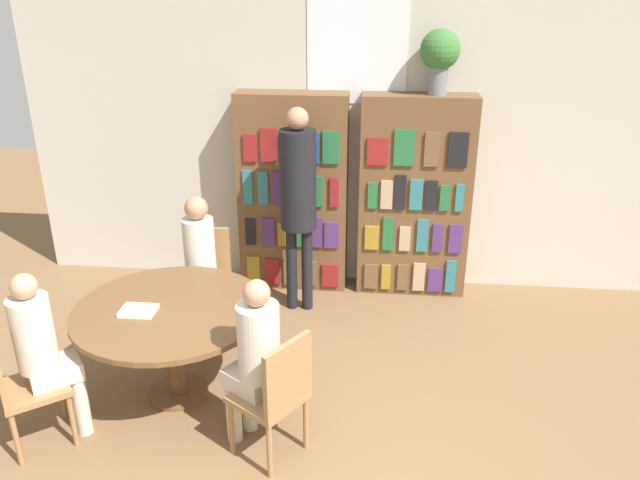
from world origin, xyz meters
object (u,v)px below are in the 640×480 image
at_px(bookshelf_left, 293,194).
at_px(seated_reader_back, 44,348).
at_px(flower_vase, 440,54).
at_px(reading_table, 171,320).
at_px(chair_far_side, 276,392).
at_px(seated_reader_right, 255,355).
at_px(seated_reader_left, 199,260).
at_px(bookshelf_right, 414,197).
at_px(chair_near_camera, 19,382).
at_px(librarian_standing, 298,189).
at_px(chair_left_side, 206,274).

distance_m(bookshelf_left, seated_reader_back, 2.75).
height_order(bookshelf_left, flower_vase, flower_vase).
relative_size(flower_vase, seated_reader_back, 0.46).
distance_m(bookshelf_left, reading_table, 2.03).
bearing_deg(chair_far_side, seated_reader_right, 90.00).
relative_size(chair_far_side, seated_reader_left, 0.71).
height_order(flower_vase, seated_reader_right, flower_vase).
bearing_deg(bookshelf_right, chair_far_side, -110.31).
bearing_deg(reading_table, chair_near_camera, -141.88).
height_order(bookshelf_left, librarian_standing, bookshelf_left).
bearing_deg(chair_left_side, chair_near_camera, 63.00).
bearing_deg(reading_table, flower_vase, 45.12).
bearing_deg(chair_far_side, bookshelf_left, 39.39).
distance_m(bookshelf_left, chair_left_side, 1.19).
bearing_deg(seated_reader_right, chair_near_camera, 130.03).
relative_size(seated_reader_left, librarian_standing, 0.66).
bearing_deg(chair_near_camera, bookshelf_right, 96.57).
xyz_separation_m(chair_near_camera, seated_reader_left, (0.77, 1.47, 0.22)).
relative_size(seated_reader_right, seated_reader_back, 1.00).
xyz_separation_m(chair_left_side, chair_far_side, (0.89, -1.59, 0.00)).
relative_size(flower_vase, reading_table, 0.41).
xyz_separation_m(bookshelf_left, chair_left_side, (-0.65, -0.89, -0.46)).
bearing_deg(librarian_standing, reading_table, -117.40).
xyz_separation_m(reading_table, chair_far_side, (0.85, -0.57, -0.13)).
distance_m(bookshelf_left, librarian_standing, 0.56).
xyz_separation_m(bookshelf_left, chair_far_side, (0.24, -2.48, -0.46)).
bearing_deg(seated_reader_left, bookshelf_right, -151.35).
bearing_deg(chair_near_camera, seated_reader_right, 58.03).
bearing_deg(chair_near_camera, bookshelf_left, 112.82).
bearing_deg(bookshelf_right, flower_vase, 1.91).
relative_size(reading_table, chair_left_side, 1.54).
xyz_separation_m(flower_vase, seated_reader_back, (-2.57, -2.43, -1.58)).
xyz_separation_m(seated_reader_left, seated_reader_back, (-0.63, -1.36, -0.03)).
xyz_separation_m(seated_reader_right, seated_reader_back, (-1.36, -0.05, -0.01)).
relative_size(chair_left_side, librarian_standing, 0.47).
distance_m(chair_far_side, seated_reader_right, 0.27).
xyz_separation_m(chair_left_side, librarian_standing, (0.77, 0.39, 0.67)).
xyz_separation_m(flower_vase, chair_left_side, (-1.95, -0.90, -1.77)).
distance_m(flower_vase, seated_reader_back, 3.87).
bearing_deg(chair_left_side, bookshelf_right, -155.85).
height_order(bookshelf_right, reading_table, bookshelf_right).
height_order(reading_table, chair_left_side, chair_left_side).
xyz_separation_m(bookshelf_right, librarian_standing, (-1.04, -0.50, 0.21)).
height_order(seated_reader_right, seated_reader_back, seated_reader_right).
bearing_deg(reading_table, chair_far_side, -33.88).
xyz_separation_m(flower_vase, chair_far_side, (-1.06, -2.49, -1.77)).
distance_m(bookshelf_right, librarian_standing, 1.17).
bearing_deg(seated_reader_right, bookshelf_left, 36.03).
bearing_deg(reading_table, seated_reader_left, 92.12).
xyz_separation_m(chair_left_side, seated_reader_right, (0.74, -1.49, 0.20)).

